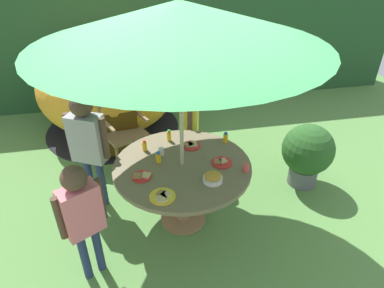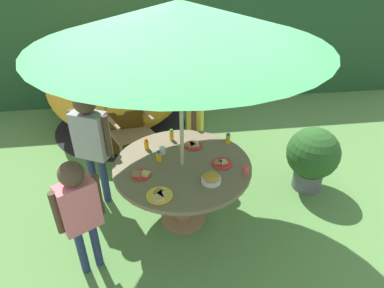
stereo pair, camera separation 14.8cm
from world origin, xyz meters
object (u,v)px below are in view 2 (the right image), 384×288
(wooden_chair, at_px, (127,120))
(juice_bottle_center_front, at_px, (172,135))
(child_in_pink_shirt, at_px, (79,206))
(snack_bowl, at_px, (211,178))
(child_in_grey_shirt, at_px, (91,135))
(garden_table, at_px, (183,175))
(plate_far_right, at_px, (222,163))
(cup_far, at_px, (246,170))
(plate_mid_left, at_px, (193,145))
(juice_bottle_near_right, at_px, (146,144))
(child_in_yellow_shirt, at_px, (196,118))
(potted_plant, at_px, (312,156))
(patio_umbrella, at_px, (180,23))
(plate_near_left, at_px, (141,174))
(dome_tent, at_px, (117,85))
(juice_bottle_center_back, at_px, (159,156))
(juice_bottle_far_left, at_px, (228,139))
(cup_near, at_px, (163,151))
(plate_back_edge, at_px, (160,195))

(wooden_chair, relative_size, juice_bottle_center_front, 8.09)
(child_in_pink_shirt, height_order, juice_bottle_center_front, child_in_pink_shirt)
(wooden_chair, height_order, snack_bowl, wooden_chair)
(child_in_grey_shirt, xyz_separation_m, child_in_pink_shirt, (0.00, -0.95, -0.11))
(garden_table, relative_size, plate_far_right, 6.60)
(cup_far, bearing_deg, plate_mid_left, 128.78)
(garden_table, height_order, juice_bottle_center_front, juice_bottle_center_front)
(juice_bottle_near_right, xyz_separation_m, juice_bottle_center_front, (0.27, 0.14, 0.01))
(child_in_yellow_shirt, relative_size, plate_far_right, 5.72)
(garden_table, height_order, potted_plant, potted_plant)
(wooden_chair, bearing_deg, potted_plant, -48.28)
(child_in_yellow_shirt, height_order, plate_far_right, child_in_yellow_shirt)
(patio_umbrella, xyz_separation_m, child_in_pink_shirt, (-0.89, -0.50, -1.28))
(patio_umbrella, relative_size, child_in_grey_shirt, 1.76)
(juice_bottle_near_right, relative_size, cup_far, 1.59)
(snack_bowl, bearing_deg, child_in_grey_shirt, 145.89)
(snack_bowl, distance_m, plate_near_left, 0.65)
(plate_mid_left, bearing_deg, patio_umbrella, -115.65)
(dome_tent, distance_m, plate_mid_left, 2.10)
(snack_bowl, bearing_deg, patio_umbrella, 126.01)
(garden_table, distance_m, potted_plant, 1.58)
(dome_tent, relative_size, juice_bottle_center_back, 19.69)
(dome_tent, distance_m, juice_bottle_center_back, 2.18)
(plate_mid_left, relative_size, cup_far, 2.60)
(plate_mid_left, relative_size, juice_bottle_center_back, 1.71)
(child_in_grey_shirt, height_order, plate_near_left, child_in_grey_shirt)
(snack_bowl, distance_m, juice_bottle_far_left, 0.69)
(child_in_pink_shirt, height_order, plate_far_right, child_in_pink_shirt)
(patio_umbrella, height_order, child_in_yellow_shirt, patio_umbrella)
(plate_mid_left, bearing_deg, child_in_yellow_shirt, 78.78)
(garden_table, distance_m, juice_bottle_center_front, 0.50)
(juice_bottle_far_left, bearing_deg, cup_near, -171.36)
(cup_far, bearing_deg, cup_near, 149.87)
(wooden_chair, relative_size, dome_tent, 0.47)
(dome_tent, bearing_deg, juice_bottle_center_front, -74.13)
(plate_far_right, xyz_separation_m, plate_back_edge, (-0.62, -0.39, 0.00))
(potted_plant, distance_m, cup_near, 1.74)
(cup_near, bearing_deg, wooden_chair, 110.39)
(potted_plant, distance_m, child_in_yellow_shirt, 1.42)
(potted_plant, xyz_separation_m, child_in_yellow_shirt, (-1.27, 0.56, 0.29))
(juice_bottle_far_left, height_order, cup_near, juice_bottle_far_left)
(snack_bowl, bearing_deg, wooden_chair, 116.70)
(child_in_pink_shirt, xyz_separation_m, snack_bowl, (1.12, 0.19, 0.01))
(child_in_yellow_shirt, xyz_separation_m, child_in_pink_shirt, (-1.15, -1.39, 0.01))
(wooden_chair, relative_size, plate_far_right, 5.15)
(juice_bottle_center_back, height_order, cup_near, juice_bottle_center_back)
(dome_tent, xyz_separation_m, juice_bottle_center_front, (0.67, -1.74, 0.09))
(potted_plant, bearing_deg, child_in_pink_shirt, -161.01)
(plate_near_left, xyz_separation_m, cup_near, (0.22, 0.34, 0.02))
(patio_umbrella, xyz_separation_m, child_in_grey_shirt, (-0.89, 0.45, -1.17))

